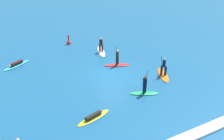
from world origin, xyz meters
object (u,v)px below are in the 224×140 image
surfer_on_red_board (117,62)px  surfer_on_green_board (145,89)px  marker_buoy (69,42)px  surfer_on_white_board (101,49)px  surfer_on_yellow_board (94,116)px  surfer_on_teal_board (16,64)px  surfer_on_orange_board (163,71)px

surfer_on_red_board → surfer_on_green_board: 5.86m
surfer_on_green_board → marker_buoy: surfer_on_green_board is taller
surfer_on_red_board → surfer_on_white_board: (0.19, 3.82, 0.02)m
surfer_on_white_board → marker_buoy: size_ratio=2.48×
surfer_on_yellow_board → surfer_on_green_board: 5.39m
surfer_on_teal_board → surfer_on_orange_board: bearing=117.5°
marker_buoy → surfer_on_red_board: bearing=-75.4°
surfer_on_red_board → surfer_on_yellow_board: surfer_on_red_board is taller
surfer_on_orange_board → surfer_on_yellow_board: 9.22m
surfer_on_teal_board → surfer_on_yellow_board: surfer_on_teal_board is taller
surfer_on_white_board → surfer_on_orange_board: surfer_on_orange_board is taller
surfer_on_white_board → surfer_on_yellow_board: surfer_on_white_board is taller
surfer_on_white_board → surfer_on_orange_board: (2.53, -7.78, -0.00)m
surfer_on_red_board → surfer_on_yellow_board: size_ratio=0.87×
surfer_on_red_board → marker_buoy: (-2.04, 7.83, -0.18)m
surfer_on_red_board → marker_buoy: size_ratio=2.11×
surfer_on_teal_board → surfer_on_white_board: 9.12m
surfer_on_red_board → surfer_on_white_board: size_ratio=0.85×
surfer_on_white_board → surfer_on_orange_board: 8.18m
surfer_on_yellow_board → marker_buoy: bearing=60.1°
surfer_on_yellow_board → marker_buoy: marker_buoy is taller
surfer_on_teal_board → marker_buoy: size_ratio=2.46×
surfer_on_teal_board → surfer_on_green_board: (8.10, -10.80, 0.34)m
surfer_on_yellow_board → marker_buoy: 15.16m
surfer_on_green_board → marker_buoy: 13.70m
surfer_on_red_board → surfer_on_yellow_board: bearing=71.9°
surfer_on_orange_board → surfer_on_green_board: 3.94m
surfer_on_teal_board → surfer_on_white_board: (9.04, -1.17, 0.25)m
surfer_on_teal_board → surfer_on_yellow_board: (2.81, -11.78, -0.01)m
surfer_on_red_board → surfer_on_yellow_board: 9.09m
surfer_on_green_board → marker_buoy: bearing=123.1°
surfer_on_yellow_board → surfer_on_red_board: bearing=33.7°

